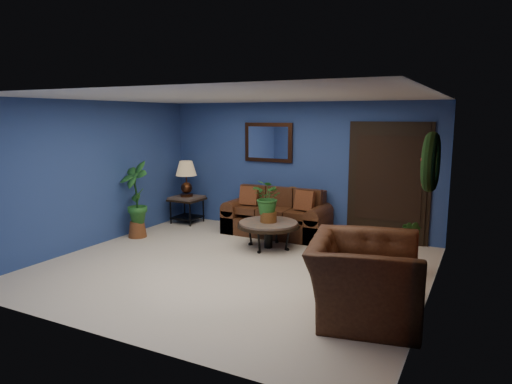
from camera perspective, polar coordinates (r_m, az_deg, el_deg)
The scene contains 18 objects.
floor at distance 6.94m, azimuth -2.88°, elevation -9.34°, with size 5.50×5.50×0.00m, color beige.
wall_back at distance 8.87m, azimuth 5.15°, elevation 3.07°, with size 5.50×0.04×2.50m, color navy.
wall_left at distance 8.35m, azimuth -19.54°, elevation 2.16°, with size 0.04×5.00×2.50m, color navy.
wall_right_brick at distance 5.79m, azimuth 21.31°, elevation -0.99°, with size 0.04×5.00×2.50m, color brown.
ceiling at distance 6.57m, azimuth -3.07°, elevation 11.77°, with size 5.50×5.00×0.02m, color silver.
crown_molding at distance 5.71m, azimuth 21.73°, elevation 10.76°, with size 0.03×5.00×0.14m, color white.
wall_mirror at distance 9.04m, azimuth 1.55°, elevation 6.22°, with size 1.02×0.06×0.77m, color #422111.
closet_door at distance 8.38m, azimuth 16.22°, elevation 0.97°, with size 1.44×0.06×2.18m, color black.
wreath at distance 5.78m, azimuth 21.04°, elevation 3.52°, with size 0.72×0.72×0.16m, color black.
sofa at distance 8.73m, azimuth 2.74°, elevation -3.40°, with size 1.98×0.85×0.89m.
coffee_table at distance 7.79m, azimuth 1.56°, elevation -4.17°, with size 1.06×1.06×0.45m.
end_table at distance 9.71m, azimuth -8.63°, elevation -1.32°, with size 0.62×0.62×0.56m.
table_lamp at distance 9.62m, azimuth -8.72°, elevation 2.19°, with size 0.43×0.43×0.72m.
side_chair at distance 8.62m, azimuth 4.45°, elevation -2.04°, with size 0.46×0.46×0.92m.
armchair at distance 5.34m, azimuth 13.35°, elevation -10.42°, with size 1.36×1.19×0.89m, color #4B2815.
coffee_plant at distance 7.70m, azimuth 1.58°, elevation -0.86°, with size 0.67×0.63×0.73m.
floor_plant at distance 6.87m, azimuth 18.32°, elevation -6.48°, with size 0.37×0.30×0.79m.
tall_plant at distance 8.69m, azimuth -14.78°, elevation -0.59°, with size 0.70×0.57×1.42m.
Camera 1 is at (3.30, -5.68, 2.24)m, focal length 32.00 mm.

